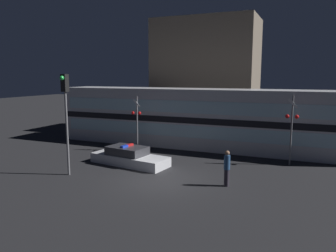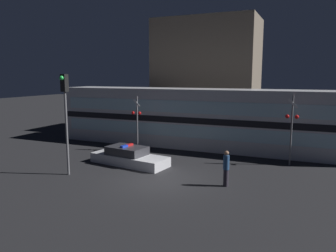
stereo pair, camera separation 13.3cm
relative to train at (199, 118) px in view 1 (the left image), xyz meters
The scene contains 8 objects.
ground_plane 8.77m from the train, 85.04° to the right, with size 120.00×120.00×0.00m, color black.
train is the anchor object (origin of this frame).
police_car 6.96m from the train, 109.83° to the right, with size 4.97×2.38×1.18m.
pedestrian 8.99m from the train, 63.42° to the right, with size 0.29×0.29×1.74m.
crossing_signal_near 7.13m from the train, 23.11° to the right, with size 0.75×0.29×4.16m.
crossing_signal_far 4.67m from the train, 139.37° to the right, with size 0.75×0.29×3.84m.
traffic_light_corner 10.50m from the train, 113.84° to the right, with size 0.30×0.46×5.33m.
building_left 7.55m from the train, 102.71° to the left, with size 9.18×5.41×10.32m.
Camera 1 is at (6.60, -14.46, 5.24)m, focal length 35.00 mm.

